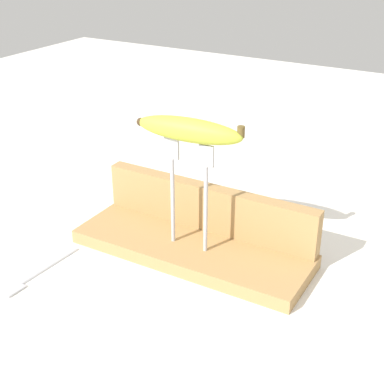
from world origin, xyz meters
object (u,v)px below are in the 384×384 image
Objects in this scene: fork_stand_center at (189,186)px; fork_fallen_far at (162,188)px; banana_raised_center at (189,130)px; fork_fallen_near at (32,276)px.

fork_fallen_far is (-0.19, 0.21, -0.14)m from fork_stand_center.
banana_raised_center is 0.36m from fork_fallen_near.
fork_stand_center is at bearing -47.63° from fork_fallen_far.
banana_raised_center is at bearing -47.65° from fork_fallen_far.
fork_fallen_far is (0.00, 0.40, 0.00)m from fork_fallen_near.
banana_raised_center reaches higher than fork_stand_center.
fork_fallen_far is at bearing 132.37° from fork_stand_center.
banana_raised_center is (-0.00, -0.00, 0.10)m from fork_stand_center.
fork_fallen_far is (-0.19, 0.21, -0.24)m from banana_raised_center.
banana_raised_center reaches higher than fork_fallen_far.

